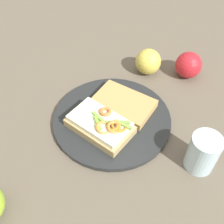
% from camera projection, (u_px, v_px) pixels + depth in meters
% --- Properties ---
extents(ground_plane, '(2.00, 2.00, 0.00)m').
position_uv_depth(ground_plane, '(112.00, 121.00, 0.69)').
color(ground_plane, brown).
rests_on(ground_plane, ground).
extents(plate, '(0.30, 0.30, 0.01)m').
position_uv_depth(plate, '(112.00, 119.00, 0.68)').
color(plate, '#222526').
rests_on(plate, ground_plane).
extents(sandwich, '(0.18, 0.14, 0.05)m').
position_uv_depth(sandwich, '(101.00, 125.00, 0.64)').
color(sandwich, tan).
rests_on(sandwich, plate).
extents(bread_slice_side, '(0.18, 0.16, 0.02)m').
position_uv_depth(bread_slice_side, '(123.00, 104.00, 0.70)').
color(bread_slice_side, tan).
rests_on(bread_slice_side, plate).
extents(apple_1, '(0.10, 0.10, 0.08)m').
position_uv_depth(apple_1, '(148.00, 62.00, 0.79)').
color(apple_1, gold).
rests_on(apple_1, ground_plane).
extents(apple_2, '(0.11, 0.11, 0.08)m').
position_uv_depth(apple_2, '(188.00, 65.00, 0.78)').
color(apple_2, red).
rests_on(apple_2, ground_plane).
extents(drinking_glass, '(0.07, 0.07, 0.09)m').
position_uv_depth(drinking_glass, '(203.00, 153.00, 0.57)').
color(drinking_glass, silver).
rests_on(drinking_glass, ground_plane).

